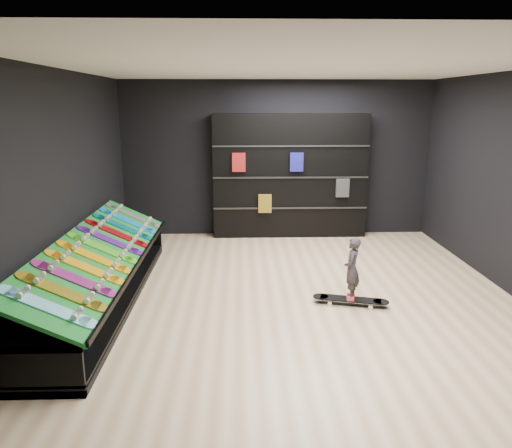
{
  "coord_description": "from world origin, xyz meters",
  "views": [
    {
      "loc": [
        -0.7,
        -6.25,
        2.58
      ],
      "look_at": [
        -0.5,
        0.2,
        1.0
      ],
      "focal_mm": 35.0,
      "sensor_mm": 36.0,
      "label": 1
    }
  ],
  "objects_px": {
    "display_rack": "(101,284)",
    "back_shelving": "(290,176)",
    "floor_skateboard": "(350,302)",
    "child": "(351,281)"
  },
  "relations": [
    {
      "from": "display_rack",
      "to": "back_shelving",
      "type": "bearing_deg",
      "value": 49.78
    },
    {
      "from": "display_rack",
      "to": "floor_skateboard",
      "type": "height_order",
      "value": "display_rack"
    },
    {
      "from": "display_rack",
      "to": "child",
      "type": "xyz_separation_m",
      "value": [
        3.27,
        -0.21,
        0.09
      ]
    },
    {
      "from": "floor_skateboard",
      "to": "child",
      "type": "bearing_deg",
      "value": 15.19
    },
    {
      "from": "child",
      "to": "back_shelving",
      "type": "bearing_deg",
      "value": -153.37
    },
    {
      "from": "back_shelving",
      "to": "child",
      "type": "distance_m",
      "value": 3.66
    },
    {
      "from": "floor_skateboard",
      "to": "display_rack",
      "type": "bearing_deg",
      "value": -168.41
    },
    {
      "from": "display_rack",
      "to": "floor_skateboard",
      "type": "distance_m",
      "value": 3.29
    },
    {
      "from": "display_rack",
      "to": "child",
      "type": "height_order",
      "value": "child"
    },
    {
      "from": "display_rack",
      "to": "floor_skateboard",
      "type": "relative_size",
      "value": 4.59
    }
  ]
}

